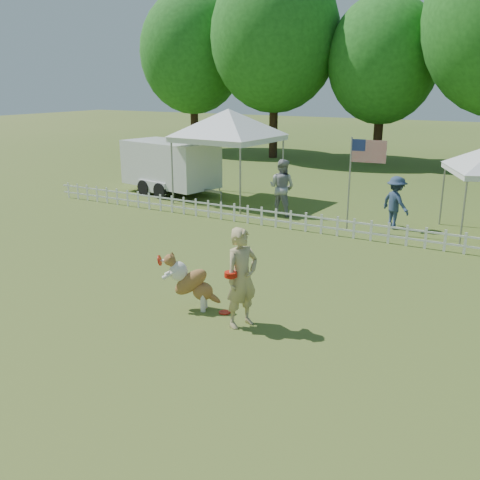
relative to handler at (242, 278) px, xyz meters
The scene contains 13 objects.
ground 1.27m from the handler, 153.24° to the right, with size 120.00×120.00×0.00m, color #35551A.
picket_fence 6.69m from the handler, 96.59° to the left, with size 22.00×0.08×0.60m, color silver, non-canonical shape.
handler is the anchor object (origin of this frame).
dog 1.29m from the handler, behind, with size 1.11×0.37×1.14m, color brown, non-canonical shape.
frisbee_on_turf 1.13m from the handler, 151.06° to the left, with size 0.23×0.23×0.02m, color red.
canopy_tent_left 10.91m from the handler, 122.05° to the left, with size 3.25×3.25×3.35m, color white, non-canonical shape.
cargo_trailer 12.66m from the handler, 132.59° to the left, with size 4.87×2.14×2.14m, color silver, non-canonical shape.
flag_pole 7.42m from the handler, 93.73° to the left, with size 1.08×0.11×2.82m, color gray, non-canonical shape.
spectator_a 8.75m from the handler, 110.56° to the left, with size 0.92×0.72×1.90m, color gray.
spectator_b 8.37m from the handler, 85.12° to the left, with size 1.05×0.60×1.62m, color navy.
tree_far_left 27.14m from the handler, 126.10° to the left, with size 6.60×6.60×11.00m, color #1D5618, non-canonical shape.
tree_left 23.81m from the handler, 114.82° to the left, with size 7.40×7.40×12.00m, color #1D5618, non-canonical shape.
tree_center_left 22.78m from the handler, 99.66° to the left, with size 6.00×6.00×9.80m, color #1D5618, non-canonical shape.
Camera 1 is at (5.24, -7.55, 4.35)m, focal length 40.00 mm.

